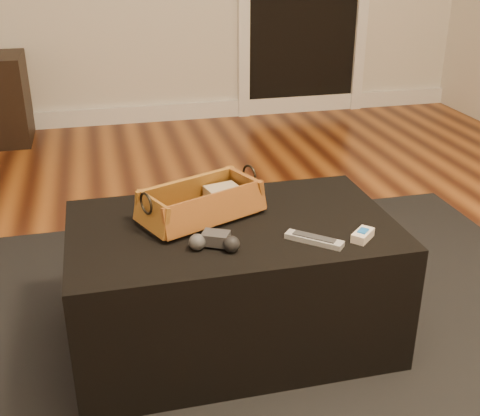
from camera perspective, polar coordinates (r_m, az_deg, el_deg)
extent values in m
cube|color=brown|center=(2.01, -4.55, -14.00)|extent=(5.00, 5.50, 0.01)
cube|color=white|center=(4.46, -10.49, 8.68)|extent=(5.00, 0.04, 0.12)
cube|color=black|center=(2.03, -0.36, -12.97)|extent=(2.60, 2.00, 0.01)
cube|color=black|center=(1.95, -0.72, -7.05)|extent=(1.00, 0.60, 0.42)
cube|color=black|center=(1.86, -3.94, -0.55)|extent=(0.20, 0.14, 0.02)
cube|color=tan|center=(1.95, -1.71, 1.26)|extent=(0.12, 0.09, 0.06)
cube|color=#A15F24|center=(1.89, -3.68, -0.73)|extent=(0.37, 0.28, 0.01)
cube|color=#A26924|center=(1.93, -5.11, 1.59)|extent=(0.35, 0.17, 0.10)
cube|color=#9C5223|center=(1.80, -2.24, -0.07)|extent=(0.35, 0.17, 0.10)
cube|color=#905820|center=(1.96, 0.55, 2.03)|extent=(0.10, 0.18, 0.10)
cube|color=#AB6C26|center=(1.79, -8.41, -0.58)|extent=(0.10, 0.18, 0.10)
torus|color=black|center=(1.96, 0.89, 3.16)|extent=(0.03, 0.07, 0.07)
torus|color=black|center=(1.77, -8.89, 0.43)|extent=(0.03, 0.07, 0.07)
cube|color=#303033|center=(1.71, -2.31, -2.88)|extent=(0.09, 0.08, 0.04)
sphere|color=#3A3A3D|center=(1.70, -4.08, -3.24)|extent=(0.06, 0.06, 0.05)
sphere|color=black|center=(1.68, -0.82, -3.44)|extent=(0.06, 0.06, 0.05)
cube|color=#B5B8BD|center=(1.75, 7.04, -3.01)|extent=(0.15, 0.14, 0.02)
cube|color=#2E2E31|center=(1.75, 7.06, -2.72)|extent=(0.11, 0.10, 0.00)
cube|color=silver|center=(1.79, 11.56, -2.55)|extent=(0.09, 0.09, 0.03)
cube|color=blue|center=(1.78, 11.59, -2.13)|extent=(0.04, 0.04, 0.01)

